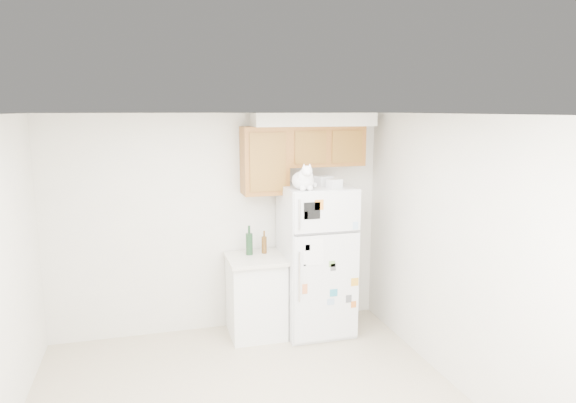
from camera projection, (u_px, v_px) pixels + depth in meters
name	position (u px, v px, depth m)	size (l,w,h in m)	color
room_shell	(263.00, 217.00, 4.16)	(3.84, 4.04, 2.52)	beige
refrigerator	(316.00, 260.00, 5.84)	(0.76, 0.78, 1.70)	silver
base_counter	(256.00, 295.00, 5.80)	(0.64, 0.64, 0.92)	white
cat	(304.00, 179.00, 5.40)	(0.28, 0.42, 0.29)	white
storage_box_back	(324.00, 180.00, 5.76)	(0.18, 0.13, 0.10)	white
storage_box_front	(334.00, 183.00, 5.58)	(0.15, 0.11, 0.09)	white
bottle_green	(249.00, 240.00, 5.76)	(0.08, 0.08, 0.33)	#19381E
bottle_amber	(264.00, 242.00, 5.83)	(0.06, 0.06, 0.26)	#593814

